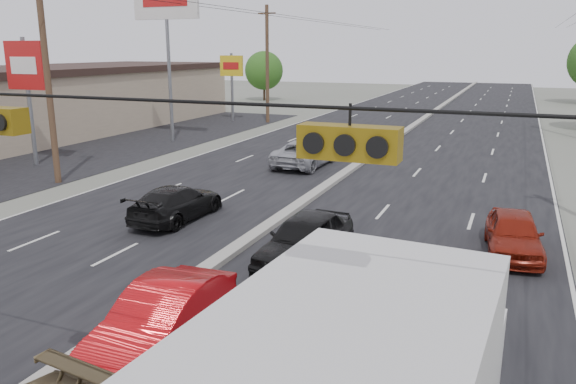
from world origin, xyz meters
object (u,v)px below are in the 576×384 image
object	(u,v)px
red_sedan	(163,319)
queue_car_a	(305,240)
pole_sign_mid	(26,73)
queue_car_b	(434,302)
utility_pole_left_b	(47,77)
utility_pole_left_c	(267,64)
oncoming_near	(177,203)
pole_sign_far	(232,71)
oncoming_far	(305,153)
queue_car_e	(514,234)
pole_sign_billboard	(166,11)
tree_left_far	(264,71)

from	to	relation	value
red_sedan	queue_car_a	xyz separation A→B (m)	(1.06, 5.90, 0.04)
pole_sign_mid	queue_car_b	bearing A→B (deg)	-25.49
red_sedan	utility_pole_left_b	bearing A→B (deg)	137.49
utility_pole_left_b	utility_pole_left_c	world-z (taller)	same
queue_car_b	queue_car_a	bearing A→B (deg)	138.55
pole_sign_mid	oncoming_near	size ratio (longest dim) A/B	1.53
red_sedan	queue_car_a	distance (m)	6.00
pole_sign_far	oncoming_near	distance (m)	30.83
utility_pole_left_b	queue_car_b	world-z (taller)	utility_pole_left_b
red_sedan	oncoming_near	world-z (taller)	red_sedan
utility_pole_left_b	pole_sign_far	bearing A→B (deg)	97.97
pole_sign_mid	oncoming_far	bearing A→B (deg)	20.53
pole_sign_far	queue_car_b	distance (m)	40.46
queue_car_e	oncoming_near	distance (m)	12.01
pole_sign_billboard	tree_left_far	world-z (taller)	pole_sign_billboard
red_sedan	oncoming_near	size ratio (longest dim) A/B	0.97
utility_pole_left_b	oncoming_far	xyz separation A→B (m)	(9.78, 8.35, -4.38)
queue_car_a	oncoming_near	world-z (taller)	queue_car_a
utility_pole_left_b	red_sedan	size ratio (longest dim) A/B	2.25
pole_sign_mid	tree_left_far	world-z (taller)	pole_sign_mid
queue_car_e	red_sedan	bearing A→B (deg)	-132.53
tree_left_far	oncoming_far	xyz separation A→B (m)	(19.28, -36.65, -2.99)
utility_pole_left_b	pole_sign_billboard	bearing A→B (deg)	98.75
utility_pole_left_b	tree_left_far	xyz separation A→B (m)	(-9.50, 45.00, -1.39)
queue_car_a	oncoming_far	world-z (taller)	queue_car_a
red_sedan	oncoming_far	size ratio (longest dim) A/B	0.85
utility_pole_left_c	queue_car_b	world-z (taller)	utility_pole_left_c
queue_car_a	queue_car_b	bearing A→B (deg)	-30.36
utility_pole_left_b	pole_sign_billboard	distance (m)	13.68
queue_car_e	pole_sign_mid	bearing A→B (deg)	162.96
tree_left_far	red_sedan	distance (m)	61.05
queue_car_b	queue_car_e	bearing A→B (deg)	68.21
pole_sign_billboard	queue_car_e	bearing A→B (deg)	-33.64
pole_sign_mid	queue_car_a	xyz separation A→B (m)	(19.46, -8.41, -4.34)
pole_sign_billboard	oncoming_far	bearing A→B (deg)	-21.56
pole_sign_billboard	queue_car_a	distance (m)	26.31
utility_pole_left_c	tree_left_far	xyz separation A→B (m)	(-9.50, 20.00, -1.39)
queue_car_b	queue_car_e	size ratio (longest dim) A/B	1.13
tree_left_far	oncoming_far	bearing A→B (deg)	-62.26
oncoming_far	utility_pole_left_b	bearing A→B (deg)	41.62
queue_car_a	tree_left_far	bearing A→B (deg)	119.80
oncoming_far	red_sedan	bearing A→B (deg)	102.98
queue_car_a	oncoming_near	bearing A→B (deg)	162.59
utility_pole_left_c	tree_left_far	distance (m)	22.19
utility_pole_left_c	queue_car_a	xyz separation A→B (m)	(14.96, -30.41, -4.34)
utility_pole_left_b	red_sedan	world-z (taller)	utility_pole_left_b
tree_left_far	oncoming_near	xyz separation A→B (m)	(18.32, -48.01, -3.05)
tree_left_far	queue_car_e	size ratio (longest dim) A/B	1.51
pole_sign_far	oncoming_near	world-z (taller)	pole_sign_far
red_sedan	oncoming_far	distance (m)	20.09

